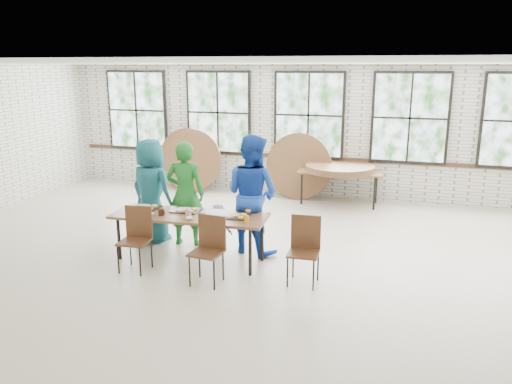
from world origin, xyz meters
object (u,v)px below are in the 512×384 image
(chair_near_right, at_px, (209,244))
(storage_table, at_px, (340,173))
(dining_table, at_px, (189,218))
(chair_near_left, at_px, (137,233))

(chair_near_right, xyz_separation_m, storage_table, (1.15, 4.64, 0.13))
(chair_near_right, height_order, storage_table, chair_near_right)
(dining_table, bearing_deg, chair_near_right, -51.31)
(dining_table, distance_m, chair_near_right, 0.89)
(chair_near_right, distance_m, storage_table, 4.79)
(chair_near_left, relative_size, storage_table, 0.51)
(chair_near_left, height_order, storage_table, chair_near_left)
(dining_table, distance_m, storage_table, 4.36)
(dining_table, bearing_deg, storage_table, 62.60)
(dining_table, distance_m, chair_near_left, 0.83)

